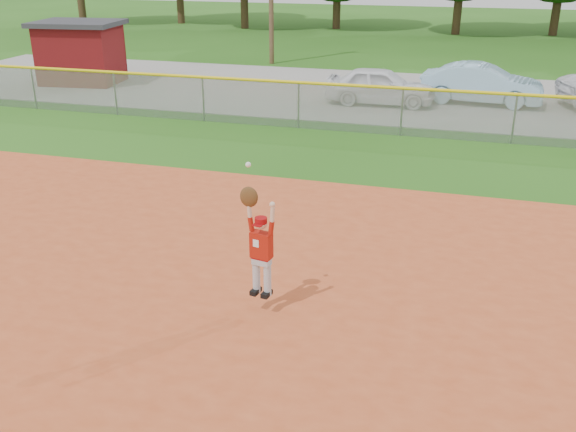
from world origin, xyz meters
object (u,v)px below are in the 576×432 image
object	(u,v)px
ballplayer	(260,243)
car_white_a	(381,86)
car_blue	(481,84)
utility_shed	(81,52)

from	to	relation	value
ballplayer	car_white_a	bearing A→B (deg)	91.40
car_blue	ballplayer	world-z (taller)	ballplayer
ballplayer	car_blue	bearing A→B (deg)	78.96
car_white_a	utility_shed	world-z (taller)	utility_shed
utility_shed	car_white_a	bearing A→B (deg)	-2.58
utility_shed	ballplayer	xyz separation A→B (m)	(13.45, -16.08, -0.10)
utility_shed	ballplayer	world-z (taller)	utility_shed
car_white_a	ballplayer	world-z (taller)	ballplayer
car_blue	utility_shed	xyz separation A→B (m)	(-16.70, -0.56, 0.58)
car_blue	ballplayer	xyz separation A→B (m)	(-3.25, -16.64, 0.48)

